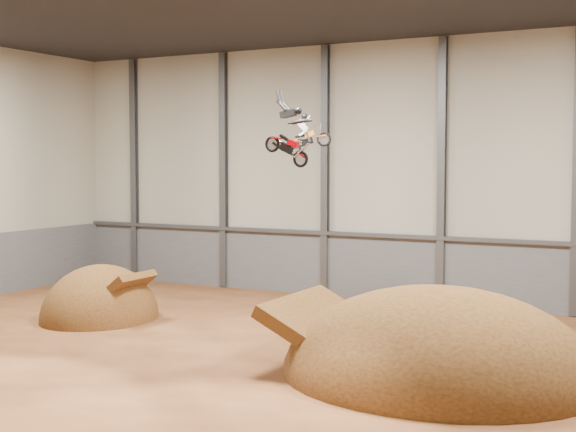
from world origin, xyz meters
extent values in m
plane|color=#502A15|center=(0.00, 0.00, 0.00)|extent=(40.00, 40.00, 0.00)
cube|color=#A8A595|center=(0.00, 15.00, 7.00)|extent=(40.00, 0.10, 14.00)
cube|color=#595B61|center=(0.00, 14.90, 1.75)|extent=(39.80, 0.18, 3.50)
cube|color=#47494F|center=(0.00, 14.75, 3.55)|extent=(39.80, 0.35, 0.20)
cube|color=#47494F|center=(-16.67, 14.80, 7.00)|extent=(0.40, 0.36, 13.90)
cube|color=#47494F|center=(-10.00, 14.80, 7.00)|extent=(0.40, 0.36, 13.90)
cube|color=#47494F|center=(-3.33, 14.80, 7.00)|extent=(0.40, 0.36, 13.90)
cube|color=#47494F|center=(3.33, 14.80, 7.00)|extent=(0.40, 0.36, 13.90)
ellipsoid|color=#3E240F|center=(-9.99, 3.67, 0.00)|extent=(5.25, 6.06, 5.25)
ellipsoid|color=#3E240F|center=(7.43, 1.02, 0.00)|extent=(11.08, 9.81, 6.39)
camera|label=1|loc=(15.52, -25.74, 7.50)|focal=50.00mm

